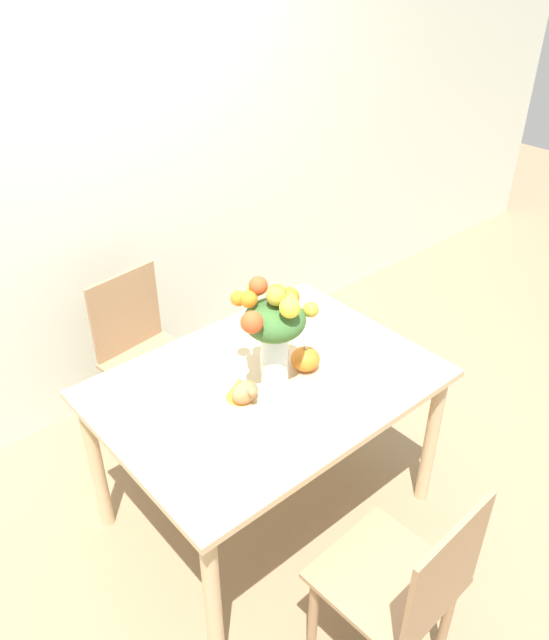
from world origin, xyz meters
TOP-DOWN VIEW (x-y plane):
  - ground_plane at (0.00, 0.00)m, footprint 12.00×12.00m
  - wall_back at (0.00, 1.24)m, footprint 8.00×0.06m
  - dining_table at (0.00, 0.00)m, footprint 1.33×0.97m
  - flower_vase at (0.02, -0.02)m, footprint 0.34×0.30m
  - pumpkin at (0.17, -0.04)m, footprint 0.12×0.12m
  - turkey_figurine at (-0.14, -0.02)m, footprint 0.11×0.15m
  - dining_chair_near_window at (-0.10, 0.83)m, footprint 0.47×0.47m
  - dining_chair_far_side at (-0.13, -0.85)m, footprint 0.44×0.44m

SIDE VIEW (x-z plane):
  - ground_plane at x=0.00m, z-range 0.00..0.00m
  - dining_chair_near_window at x=-0.10m, z-range 0.03..0.92m
  - dining_chair_far_side at x=-0.13m, z-range 0.03..0.92m
  - dining_table at x=0.00m, z-range 0.29..1.05m
  - turkey_figurine at x=-0.14m, z-range 0.77..0.86m
  - pumpkin at x=0.17m, z-range 0.76..0.87m
  - flower_vase at x=0.02m, z-range 0.81..1.27m
  - wall_back at x=0.00m, z-range 0.00..2.70m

